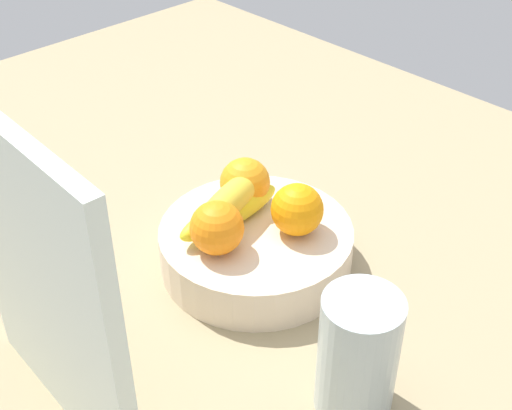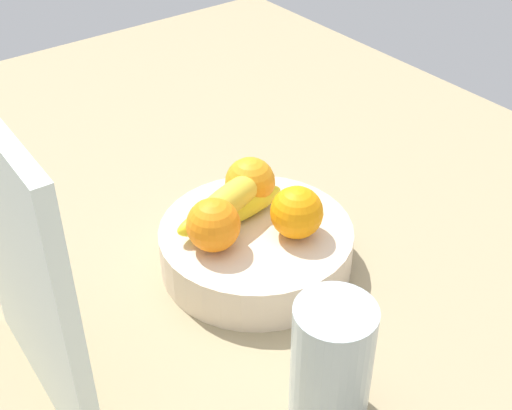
# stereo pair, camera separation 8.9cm
# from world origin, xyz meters

# --- Properties ---
(ground_plane) EXTENTS (1.80, 1.40, 0.03)m
(ground_plane) POSITION_xyz_m (0.00, 0.00, -0.01)
(ground_plane) COLOR #9B8A66
(fruit_bowl) EXTENTS (0.27, 0.27, 0.06)m
(fruit_bowl) POSITION_xyz_m (0.01, -0.03, 0.03)
(fruit_bowl) COLOR beige
(fruit_bowl) RESTS_ON ground_plane
(orange_front_left) EXTENTS (0.07, 0.07, 0.07)m
(orange_front_left) POSITION_xyz_m (-0.03, -0.06, 0.10)
(orange_front_left) COLOR orange
(orange_front_left) RESTS_ON fruit_bowl
(orange_front_right) EXTENTS (0.07, 0.07, 0.07)m
(orange_front_right) POSITION_xyz_m (0.06, -0.06, 0.10)
(orange_front_right) COLOR orange
(orange_front_right) RESTS_ON fruit_bowl
(orange_center) EXTENTS (0.07, 0.07, 0.07)m
(orange_center) POSITION_xyz_m (0.01, 0.04, 0.10)
(orange_center) COLOR orange
(orange_center) RESTS_ON fruit_bowl
(banana_bunch) EXTENTS (0.08, 0.17, 0.06)m
(banana_bunch) POSITION_xyz_m (0.04, -0.01, 0.09)
(banana_bunch) COLOR yellow
(banana_bunch) RESTS_ON fruit_bowl
(cutting_board) EXTENTS (0.28, 0.03, 0.36)m
(cutting_board) POSITION_xyz_m (-0.02, 0.29, 0.18)
(cutting_board) COLOR silver
(cutting_board) RESTS_ON ground_plane
(thermos_tumbler) EXTENTS (0.09, 0.09, 0.15)m
(thermos_tumbler) POSITION_xyz_m (-0.24, 0.06, 0.08)
(thermos_tumbler) COLOR #ADBDBE
(thermos_tumbler) RESTS_ON ground_plane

